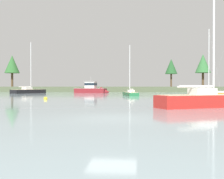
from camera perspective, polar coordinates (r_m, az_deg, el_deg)
ground_plane at (r=13.82m, az=0.03°, el=-6.00°), size 557.97×557.97×0.00m
far_shore_bank at (r=96.65m, az=4.91°, el=0.15°), size 251.09×40.62×1.57m
cruiser_maroon at (r=67.03m, az=-3.98°, el=-0.19°), size 9.26×4.16×5.08m
sailboat_orange at (r=46.71m, az=19.46°, el=-1.08°), size 4.53×7.53×11.33m
sailboat_black at (r=67.12m, az=-17.33°, el=-0.53°), size 6.15×9.00×12.87m
sailboat_red at (r=21.98m, az=19.45°, el=-2.84°), size 8.26×5.25×13.14m
sailboat_green at (r=47.36m, az=3.93°, el=-1.05°), size 3.13×7.00×9.37m
mooring_buoy_yellow at (r=34.63m, az=-13.96°, el=-1.89°), size 0.47×0.47×0.52m
mooring_buoy_orange at (r=33.48m, az=13.50°, el=-2.00°), size 0.37×0.37×0.42m
shore_tree_center at (r=99.82m, az=-20.49°, el=5.03°), size 5.07×5.07×10.95m
shore_tree_right_mid at (r=100.61m, az=18.78°, el=5.21°), size 5.39×5.39×11.52m
shore_tree_right at (r=88.78m, az=12.48°, el=4.77°), size 3.93×3.93×8.94m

